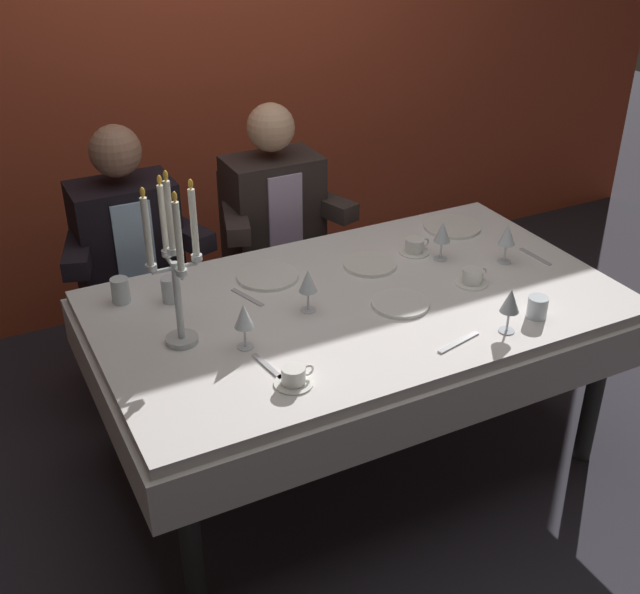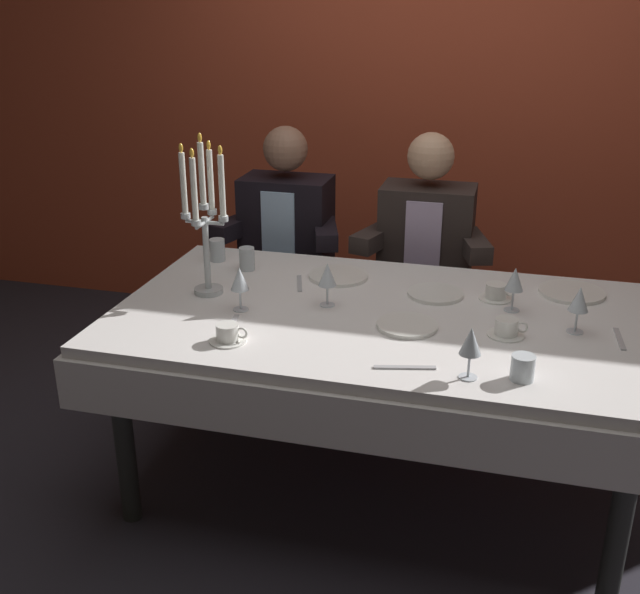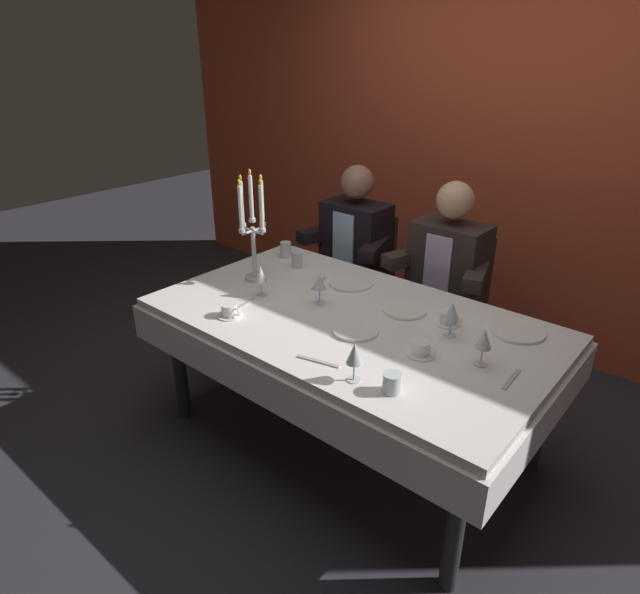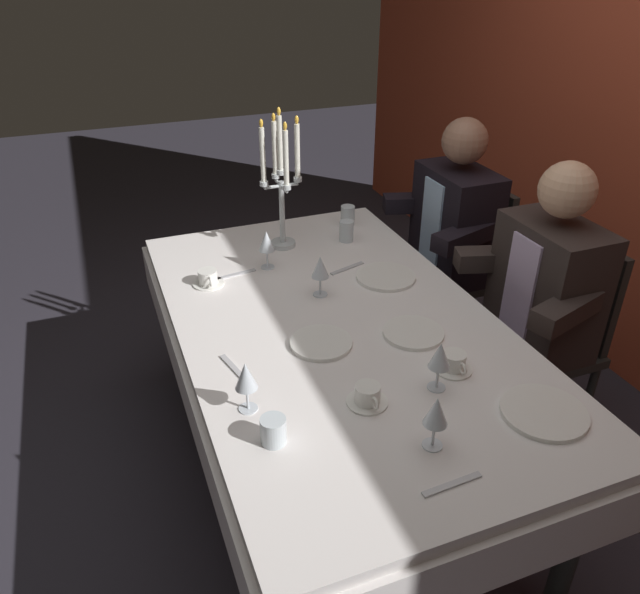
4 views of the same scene
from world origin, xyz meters
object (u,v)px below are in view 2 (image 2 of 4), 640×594
object	(u,v)px
wine_glass_0	(327,276)
coffee_cup_1	(228,334)
wine_glass_1	(579,301)
water_tumbler_2	(217,250)
wine_glass_3	(515,281)
coffee_cup_0	(496,292)
dinner_plate_0	(572,292)
dinner_plate_1	(435,294)
coffee_cup_2	(507,328)
seated_diner_1	(426,242)
candelabra	(205,220)
seated_diner_0	(287,231)
water_tumbler_0	(523,368)
wine_glass_2	(240,280)
wine_glass_4	(471,343)
dinner_plate_3	(407,325)
dinner_plate_2	(338,276)
dining_table	(379,342)
water_tumbler_1	(247,259)

from	to	relation	value
wine_glass_0	coffee_cup_1	bearing A→B (deg)	-121.82
wine_glass_1	water_tumbler_2	world-z (taller)	wine_glass_1
wine_glass_3	coffee_cup_0	world-z (taller)	wine_glass_3
dinner_plate_0	dinner_plate_1	xyz separation A→B (m)	(-0.50, -0.15, 0.00)
wine_glass_3	coffee_cup_2	world-z (taller)	wine_glass_3
wine_glass_1	seated_diner_1	distance (m)	1.09
candelabra	seated_diner_0	bearing A→B (deg)	87.09
coffee_cup_1	seated_diner_1	xyz separation A→B (m)	(0.49, 1.26, -0.03)
wine_glass_0	seated_diner_0	xyz separation A→B (m)	(-0.43, 0.87, -0.12)
wine_glass_0	water_tumbler_0	world-z (taller)	wine_glass_0
water_tumbler_2	coffee_cup_1	bearing A→B (deg)	-65.43
wine_glass_2	wine_glass_4	world-z (taller)	same
dinner_plate_3	wine_glass_3	bearing A→B (deg)	35.37
wine_glass_2	seated_diner_1	bearing A→B (deg)	61.37
water_tumbler_2	seated_diner_0	world-z (taller)	seated_diner_0
dinner_plate_2	wine_glass_2	size ratio (longest dim) A/B	1.46
dining_table	dinner_plate_1	xyz separation A→B (m)	(0.17, 0.21, 0.13)
dinner_plate_1	seated_diner_0	world-z (taller)	seated_diner_0
wine_glass_0	candelabra	bearing A→B (deg)	179.47
seated_diner_0	wine_glass_3	bearing A→B (deg)	-34.68
dinner_plate_1	wine_glass_0	xyz separation A→B (m)	(-0.37, -0.20, 0.11)
dining_table	wine_glass_3	world-z (taller)	wine_glass_3
wine_glass_1	seated_diner_0	world-z (taller)	seated_diner_0
dinner_plate_2	wine_glass_1	world-z (taller)	wine_glass_1
wine_glass_1	coffee_cup_0	distance (m)	0.37
dinner_plate_3	coffee_cup_0	xyz separation A→B (m)	(0.28, 0.34, 0.02)
coffee_cup_0	water_tumbler_1	bearing A→B (deg)	176.23
wine_glass_1	seated_diner_1	bearing A→B (deg)	124.77
dinner_plate_2	wine_glass_2	world-z (taller)	wine_glass_2
wine_glass_3	seated_diner_0	distance (m)	1.32
wine_glass_0	water_tumbler_0	size ratio (longest dim) A/B	2.09
dinner_plate_1	water_tumbler_0	bearing A→B (deg)	-61.70
water_tumbler_0	water_tumbler_1	distance (m)	1.31
candelabra	water_tumbler_0	world-z (taller)	candelabra
dinner_plate_3	seated_diner_0	distance (m)	1.24
dinner_plate_0	seated_diner_1	xyz separation A→B (m)	(-0.62, 0.52, -0.01)
dinner_plate_0	wine_glass_1	size ratio (longest dim) A/B	1.51
wine_glass_4	wine_glass_1	bearing A→B (deg)	52.30
wine_glass_1	water_tumbler_0	xyz separation A→B (m)	(-0.17, -0.39, -0.08)
water_tumbler_0	dinner_plate_2	bearing A→B (deg)	136.08
dining_table	wine_glass_1	size ratio (longest dim) A/B	11.83
water_tumbler_1	dining_table	bearing A→B (deg)	-25.99
dinner_plate_0	water_tumbler_0	xyz separation A→B (m)	(-0.17, -0.76, 0.03)
candelabra	water_tumbler_1	world-z (taller)	candelabra
seated_diner_1	dinner_plate_0	bearing A→B (deg)	-40.02
wine_glass_2	coffee_cup_0	distance (m)	0.96
dining_table	water_tumbler_0	size ratio (longest dim) A/B	24.74
wine_glass_1	wine_glass_2	size ratio (longest dim) A/B	1.00
candelabra	coffee_cup_0	distance (m)	1.12
dinner_plate_1	water_tumbler_2	distance (m)	0.97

